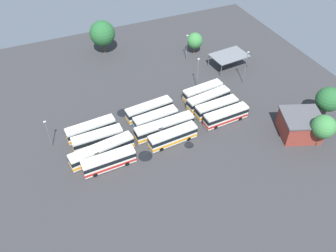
{
  "coord_description": "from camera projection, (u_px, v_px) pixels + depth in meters",
  "views": [
    {
      "loc": [
        -22.28,
        -55.85,
        55.98
      ],
      "look_at": [
        1.33,
        -1.48,
        1.54
      ],
      "focal_mm": 36.96,
      "sensor_mm": 36.0,
      "label": 1
    }
  ],
  "objects": [
    {
      "name": "bus_row2_slot1",
      "position": [
        217.0,
        108.0,
        84.96
      ],
      "size": [
        11.13,
        3.17,
        3.53
      ],
      "color": "silver",
      "rests_on": "ground_plane"
    },
    {
      "name": "puddle_back_corner",
      "position": [
        123.0,
        113.0,
        86.36
      ],
      "size": [
        3.25,
        3.25,
        0.01
      ],
      "primitive_type": "cylinder",
      "color": "black",
      "rests_on": "ground_plane"
    },
    {
      "name": "puddle_near_shelter",
      "position": [
        145.0,
        156.0,
        75.58
      ],
      "size": [
        3.16,
        3.16,
        0.01
      ],
      "primitive_type": "cylinder",
      "color": "black",
      "rests_on": "ground_plane"
    },
    {
      "name": "lamp_post_near_entrance",
      "position": [
        48.0,
        133.0,
        75.12
      ],
      "size": [
        0.56,
        0.28,
        7.39
      ],
      "color": "slate",
      "rests_on": "ground_plane"
    },
    {
      "name": "tree_northeast",
      "position": [
        102.0,
        33.0,
        103.32
      ],
      "size": [
        7.59,
        7.59,
        10.32
      ],
      "color": "brown",
      "rests_on": "ground_plane"
    },
    {
      "name": "tree_north_edge",
      "position": [
        328.0,
        99.0,
        80.58
      ],
      "size": [
        5.88,
        5.88,
        9.02
      ],
      "color": "brown",
      "rests_on": "ground_plane"
    },
    {
      "name": "bus_row2_slot3",
      "position": [
        203.0,
        91.0,
        89.78
      ],
      "size": [
        11.11,
        3.76,
        3.53
      ],
      "color": "silver",
      "rests_on": "ground_plane"
    },
    {
      "name": "lamp_post_by_building",
      "position": [
        246.0,
        67.0,
        92.24
      ],
      "size": [
        0.56,
        0.28,
        9.76
      ],
      "color": "slate",
      "rests_on": "ground_plane"
    },
    {
      "name": "tree_west_edge",
      "position": [
        324.0,
        127.0,
        74.09
      ],
      "size": [
        5.23,
        5.23,
        8.39
      ],
      "color": "brown",
      "rests_on": "ground_plane"
    },
    {
      "name": "bus_row0_slot3",
      "position": [
        91.0,
        129.0,
        79.21
      ],
      "size": [
        11.56,
        3.46,
        3.53
      ],
      "color": "silver",
      "rests_on": "ground_plane"
    },
    {
      "name": "bus_row1_slot2",
      "position": [
        156.0,
        119.0,
        81.89
      ],
      "size": [
        10.98,
        3.41,
        3.53
      ],
      "color": "silver",
      "rests_on": "ground_plane"
    },
    {
      "name": "ground_plane",
      "position": [
        160.0,
        128.0,
        82.13
      ],
      "size": [
        108.4,
        108.4,
        0.0
      ],
      "primitive_type": "plane",
      "color": "#333335"
    },
    {
      "name": "lamp_post_mid_lot",
      "position": [
        187.0,
        46.0,
        101.75
      ],
      "size": [
        0.56,
        0.28,
        8.07
      ],
      "color": "slate",
      "rests_on": "ground_plane"
    },
    {
      "name": "bus_row0_slot0",
      "position": [
        109.0,
        161.0,
        72.03
      ],
      "size": [
        11.41,
        3.06,
        3.53
      ],
      "color": "silver",
      "rests_on": "ground_plane"
    },
    {
      "name": "maintenance_shelter",
      "position": [
        229.0,
        56.0,
        99.38
      ],
      "size": [
        10.8,
        7.77,
        3.87
      ],
      "color": "slate",
      "rests_on": "ground_plane"
    },
    {
      "name": "tree_south_edge",
      "position": [
        195.0,
        41.0,
        104.7
      ],
      "size": [
        4.81,
        4.81,
        6.65
      ],
      "color": "brown",
      "rests_on": "ground_plane"
    },
    {
      "name": "bus_row1_slot3",
      "position": [
        149.0,
        110.0,
        84.37
      ],
      "size": [
        11.95,
        3.73,
        3.53
      ],
      "color": "silver",
      "rests_on": "ground_plane"
    },
    {
      "name": "bus_row2_slot2",
      "position": [
        208.0,
        99.0,
        87.39
      ],
      "size": [
        11.97,
        4.15,
        3.53
      ],
      "color": "silver",
      "rests_on": "ground_plane"
    },
    {
      "name": "puddle_centre_drain",
      "position": [
        88.0,
        128.0,
        82.13
      ],
      "size": [
        2.21,
        2.21,
        0.01
      ],
      "primitive_type": "cylinder",
      "color": "black",
      "rests_on": "ground_plane"
    },
    {
      "name": "bus_row1_slot1",
      "position": [
        164.0,
        127.0,
        79.76
      ],
      "size": [
        14.42,
        3.25,
        3.53
      ],
      "color": "silver",
      "rests_on": "ground_plane"
    },
    {
      "name": "bus_row0_slot1",
      "position": [
        102.0,
        151.0,
        74.16
      ],
      "size": [
        14.54,
        4.6,
        3.53
      ],
      "color": "silver",
      "rests_on": "ground_plane"
    },
    {
      "name": "bus_row0_slot2",
      "position": [
        98.0,
        139.0,
        76.93
      ],
      "size": [
        11.38,
        2.89,
        3.53
      ],
      "color": "silver",
      "rests_on": "ground_plane"
    },
    {
      "name": "lamp_post_far_corner",
      "position": [
        198.0,
        72.0,
        90.96
      ],
      "size": [
        0.56,
        0.28,
        9.02
      ],
      "color": "slate",
      "rests_on": "ground_plane"
    },
    {
      "name": "bus_row2_slot0",
      "position": [
        226.0,
        116.0,
        82.69
      ],
      "size": [
        11.47,
        3.19,
        3.53
      ],
      "color": "silver",
      "rests_on": "ground_plane"
    },
    {
      "name": "puddle_between_rows",
      "position": [
        189.0,
        145.0,
        78.07
      ],
      "size": [
        2.15,
        2.15,
        0.01
      ],
      "primitive_type": "cylinder",
      "color": "black",
      "rests_on": "ground_plane"
    },
    {
      "name": "depot_building",
      "position": [
        300.0,
        125.0,
        78.99
      ],
      "size": [
        11.19,
        11.0,
        5.37
      ],
      "color": "maroon",
      "rests_on": "ground_plane"
    },
    {
      "name": "bus_row1_slot0",
      "position": [
        173.0,
        136.0,
        77.47
      ],
      "size": [
        11.55,
        3.45,
        3.53
      ],
      "color": "silver",
      "rests_on": "ground_plane"
    }
  ]
}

